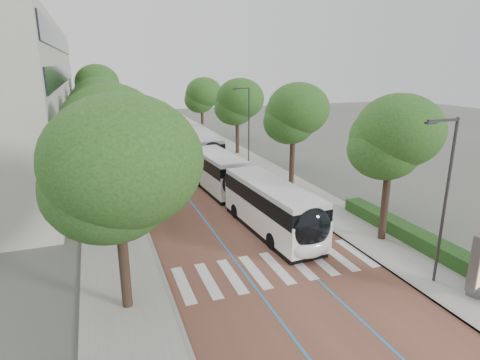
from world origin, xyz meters
The scene contains 18 objects.
ground centered at (0.00, 0.00, 0.00)m, with size 160.00×160.00×0.00m, color #51544C.
road centered at (0.00, 40.00, 0.01)m, with size 11.00×140.00×0.02m, color brown.
sidewalk_left centered at (-7.50, 40.00, 0.06)m, with size 4.00×140.00×0.12m, color gray.
sidewalk_right centered at (7.50, 40.00, 0.06)m, with size 4.00×140.00×0.12m, color gray.
kerb_left centered at (-5.60, 40.00, 0.06)m, with size 0.20×140.00×0.14m, color gray.
kerb_right centered at (5.60, 40.00, 0.06)m, with size 0.20×140.00×0.14m, color gray.
zebra_crossing centered at (0.20, 1.00, 0.03)m, with size 10.55×3.60×0.01m.
lane_line_left centered at (-1.60, 40.00, 0.02)m, with size 0.12×126.00×0.01m, color #2679BE.
lane_line_right centered at (1.60, 40.00, 0.02)m, with size 0.12×126.00×0.01m, color #2679BE.
hedge centered at (9.10, 0.00, 0.52)m, with size 1.20×14.00×0.80m, color #1A4216.
streetlight_near centered at (6.62, -3.00, 4.82)m, with size 1.82×0.20×8.00m.
streetlight_far centered at (6.62, 22.00, 4.82)m, with size 1.82×0.20×8.00m.
lamp_post_left centered at (-6.10, 8.00, 4.12)m, with size 0.14×0.14×8.00m, color #313134.
trees_left centered at (-7.50, 22.54, 6.27)m, with size 6.35×60.93×9.77m.
trees_right centered at (7.70, 23.79, 5.89)m, with size 5.52×47.19×8.34m.
lead_bus centered at (1.64, 9.31, 1.63)m, with size 3.66×18.52×3.20m.
bus_queued_0 centered at (2.78, 25.77, 1.62)m, with size 3.31×12.53×3.20m.
bus_queued_1 centered at (2.18, 38.53, 1.62)m, with size 2.72×12.44×3.20m.
Camera 1 is at (-8.16, -16.17, 10.35)m, focal length 30.00 mm.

